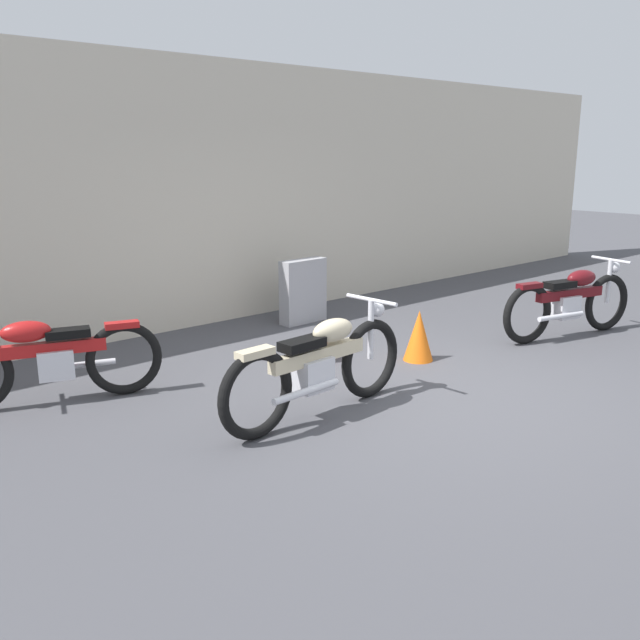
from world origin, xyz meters
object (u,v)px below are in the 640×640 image
at_px(traffic_cone, 419,335).
at_px(motorcycle_maroon, 570,301).
at_px(motorcycle_cream, 319,365).
at_px(helmet, 324,349).
at_px(motorcycle_red, 48,358).
at_px(stone_marker, 303,291).

relative_size(traffic_cone, motorcycle_maroon, 0.28).
height_order(motorcycle_cream, motorcycle_maroon, motorcycle_cream).
distance_m(helmet, motorcycle_cream, 1.60).
distance_m(helmet, motorcycle_maroon, 3.14).
bearing_deg(helmet, motorcycle_red, 166.50).
distance_m(stone_marker, traffic_cone, 2.12).
bearing_deg(helmet, stone_marker, 57.52).
bearing_deg(motorcycle_maroon, stone_marker, 139.87).
distance_m(traffic_cone, motorcycle_maroon, 2.18).
bearing_deg(motorcycle_maroon, traffic_cone, 178.58).
height_order(helmet, motorcycle_red, motorcycle_red).
height_order(stone_marker, motorcycle_red, motorcycle_red).
bearing_deg(motorcycle_maroon, helmet, 170.51).
bearing_deg(helmet, motorcycle_cream, -133.29).
xyz_separation_m(helmet, motorcycle_maroon, (2.87, -1.24, 0.31)).
xyz_separation_m(motorcycle_red, motorcycle_cream, (1.61, -1.79, 0.02)).
bearing_deg(motorcycle_red, stone_marker, -149.02).
bearing_deg(traffic_cone, motorcycle_red, 159.25).
distance_m(motorcycle_red, motorcycle_cream, 2.41).
bearing_deg(traffic_cone, stone_marker, 85.89).
relative_size(stone_marker, helmet, 3.25).
xyz_separation_m(stone_marker, motorcycle_red, (-3.61, -0.80, 0.01)).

